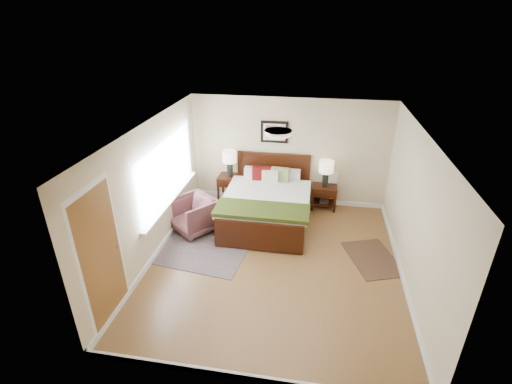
% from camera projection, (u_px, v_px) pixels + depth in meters
% --- Properties ---
extents(floor, '(5.00, 5.00, 0.00)m').
position_uv_depth(floor, '(275.00, 262.00, 6.84)').
color(floor, brown).
rests_on(floor, ground).
extents(back_wall, '(4.50, 0.04, 2.50)m').
position_uv_depth(back_wall, '(289.00, 152.00, 8.50)').
color(back_wall, beige).
rests_on(back_wall, ground).
extents(front_wall, '(4.50, 0.04, 2.50)m').
position_uv_depth(front_wall, '(249.00, 305.00, 4.08)').
color(front_wall, beige).
rests_on(front_wall, ground).
extents(left_wall, '(0.04, 5.00, 2.50)m').
position_uv_depth(left_wall, '(151.00, 192.00, 6.63)').
color(left_wall, beige).
rests_on(left_wall, ground).
extents(right_wall, '(0.04, 5.00, 2.50)m').
position_uv_depth(right_wall, '(415.00, 213.00, 5.95)').
color(right_wall, beige).
rests_on(right_wall, ground).
extents(ceiling, '(4.50, 5.00, 0.02)m').
position_uv_depth(ceiling, '(278.00, 130.00, 5.74)').
color(ceiling, white).
rests_on(ceiling, back_wall).
extents(window, '(0.11, 2.72, 1.32)m').
position_uv_depth(window, '(168.00, 171.00, 7.19)').
color(window, silver).
rests_on(window, left_wall).
extents(door, '(0.06, 1.00, 2.18)m').
position_uv_depth(door, '(102.00, 258.00, 5.16)').
color(door, silver).
rests_on(door, ground).
extents(ceil_fixture, '(0.44, 0.44, 0.08)m').
position_uv_depth(ceil_fixture, '(278.00, 133.00, 5.76)').
color(ceil_fixture, white).
rests_on(ceil_fixture, ceiling).
extents(bed, '(1.83, 2.23, 1.20)m').
position_uv_depth(bed, '(267.00, 199.00, 7.89)').
color(bed, '#331607').
rests_on(bed, ground).
extents(wall_art, '(0.62, 0.05, 0.50)m').
position_uv_depth(wall_art, '(274.00, 132.00, 8.32)').
color(wall_art, black).
rests_on(wall_art, back_wall).
extents(nightstand_left, '(0.55, 0.50, 0.66)m').
position_uv_depth(nightstand_left, '(230.00, 181.00, 8.80)').
color(nightstand_left, '#331607').
rests_on(nightstand_left, ground).
extents(nightstand_right, '(0.57, 0.42, 0.56)m').
position_uv_depth(nightstand_right, '(324.00, 195.00, 8.56)').
color(nightstand_right, '#331607').
rests_on(nightstand_right, ground).
extents(lamp_left, '(0.32, 0.32, 0.61)m').
position_uv_depth(lamp_left, '(230.00, 159.00, 8.58)').
color(lamp_left, black).
rests_on(lamp_left, nightstand_left).
extents(lamp_right, '(0.32, 0.32, 0.61)m').
position_uv_depth(lamp_right, '(326.00, 169.00, 8.29)').
color(lamp_right, black).
rests_on(lamp_right, nightstand_right).
extents(armchair, '(1.12, 1.13, 0.74)m').
position_uv_depth(armchair, '(194.00, 215.00, 7.66)').
color(armchair, brown).
rests_on(armchair, ground).
extents(rug_persian, '(1.98, 2.58, 0.01)m').
position_uv_depth(rug_persian, '(213.00, 236.00, 7.60)').
color(rug_persian, '#0C0C3C').
rests_on(rug_persian, ground).
extents(rug_navy, '(1.15, 1.40, 0.01)m').
position_uv_depth(rug_navy, '(373.00, 258.00, 6.92)').
color(rug_navy, black).
rests_on(rug_navy, ground).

